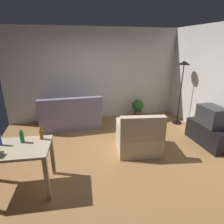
% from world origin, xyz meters
% --- Properties ---
extents(ground_plane, '(5.20, 4.40, 0.02)m').
position_xyz_m(ground_plane, '(0.00, 0.00, -0.01)').
color(ground_plane, '#9E7042').
extents(wall_rear, '(5.20, 0.10, 2.70)m').
position_xyz_m(wall_rear, '(0.00, 2.20, 1.35)').
color(wall_rear, silver).
rests_on(wall_rear, ground_plane).
extents(couch, '(1.63, 0.84, 0.92)m').
position_xyz_m(couch, '(-0.82, 1.59, 0.31)').
color(couch, gray).
rests_on(couch, ground_plane).
extents(tv_stand, '(0.44, 1.10, 0.48)m').
position_xyz_m(tv_stand, '(2.25, -0.16, 0.24)').
color(tv_stand, black).
rests_on(tv_stand, ground_plane).
extents(tv, '(0.41, 0.60, 0.44)m').
position_xyz_m(tv, '(2.25, -0.16, 0.70)').
color(tv, '#2D2D33').
rests_on(tv, tv_stand).
extents(torchiere_lamp, '(0.32, 0.32, 1.81)m').
position_xyz_m(torchiere_lamp, '(2.25, 1.12, 1.41)').
color(torchiere_lamp, black).
rests_on(torchiere_lamp, ground_plane).
extents(desk, '(1.25, 0.80, 0.76)m').
position_xyz_m(desk, '(-1.80, -0.72, 0.65)').
color(desk, '#C6B28E').
rests_on(desk, ground_plane).
extents(potted_plant, '(0.36, 0.36, 0.57)m').
position_xyz_m(potted_plant, '(1.29, 1.90, 0.33)').
color(potted_plant, brown).
rests_on(potted_plant, ground_plane).
extents(armchair, '(1.02, 0.97, 0.92)m').
position_xyz_m(armchair, '(0.56, -0.08, 0.32)').
color(armchair, beige).
rests_on(armchair, ground_plane).
extents(bottle_blue, '(0.05, 0.05, 0.25)m').
position_xyz_m(bottle_blue, '(-1.94, -0.60, 0.87)').
color(bottle_blue, '#2347A3').
rests_on(bottle_blue, desk).
extents(bottle_green, '(0.06, 0.06, 0.22)m').
position_xyz_m(bottle_green, '(-1.62, -0.59, 0.85)').
color(bottle_green, '#1E722D').
rests_on(bottle_green, desk).
extents(bottle_amber, '(0.06, 0.06, 0.21)m').
position_xyz_m(bottle_amber, '(-1.34, -0.54, 0.85)').
color(bottle_amber, '#9E6019').
rests_on(bottle_amber, desk).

